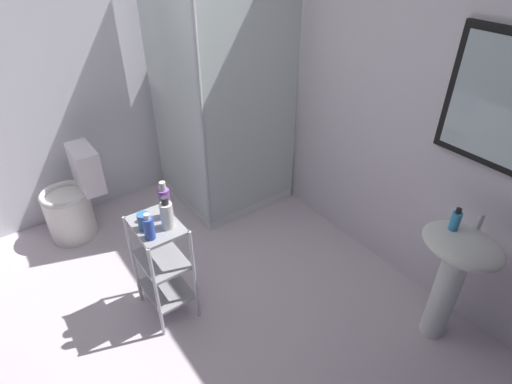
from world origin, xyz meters
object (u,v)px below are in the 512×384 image
(shampoo_bottle_blue, at_px, (149,228))
(toilet, at_px, (74,202))
(shower_stall, at_px, (221,156))
(hand_soap_bottle, at_px, (456,220))
(pedestal_sink, at_px, (454,267))
(storage_cart, at_px, (162,261))
(conditioner_bottle_purple, at_px, (165,202))
(rinse_cup, at_px, (144,221))
(lotion_bottle_white, at_px, (167,215))

(shampoo_bottle_blue, bearing_deg, toilet, -172.69)
(shower_stall, distance_m, hand_soap_bottle, 2.07)
(pedestal_sink, height_order, shampoo_bottle_blue, shampoo_bottle_blue)
(storage_cart, height_order, conditioner_bottle_purple, conditioner_bottle_purple)
(pedestal_sink, height_order, rinse_cup, rinse_cup)
(storage_cart, bearing_deg, lotion_bottle_white, 37.34)
(hand_soap_bottle, relative_size, lotion_bottle_white, 0.66)
(hand_soap_bottle, xyz_separation_m, lotion_bottle_white, (-1.04, -1.26, -0.04))
(lotion_bottle_white, distance_m, rinse_cup, 0.14)
(pedestal_sink, distance_m, toilet, 2.86)
(lotion_bottle_white, bearing_deg, storage_cart, -142.66)
(pedestal_sink, bearing_deg, rinse_cup, -130.76)
(pedestal_sink, distance_m, lotion_bottle_white, 1.70)
(storage_cart, relative_size, lotion_bottle_white, 3.48)
(lotion_bottle_white, bearing_deg, rinse_cup, -119.10)
(conditioner_bottle_purple, xyz_separation_m, rinse_cup, (0.03, -0.16, -0.05))
(storage_cart, height_order, lotion_bottle_white, lotion_bottle_white)
(shampoo_bottle_blue, bearing_deg, rinse_cup, 174.86)
(shower_stall, xyz_separation_m, hand_soap_bottle, (2.01, 0.30, 0.41))
(toilet, relative_size, shampoo_bottle_blue, 4.47)
(storage_cart, distance_m, rinse_cup, 0.36)
(storage_cart, bearing_deg, pedestal_sink, 47.77)
(toilet, distance_m, shampoo_bottle_blue, 1.40)
(storage_cart, relative_size, hand_soap_bottle, 5.29)
(shower_stall, distance_m, lotion_bottle_white, 1.41)
(shower_stall, xyz_separation_m, conditioner_bottle_purple, (0.87, -0.92, 0.38))
(pedestal_sink, height_order, toilet, pedestal_sink)
(toilet, xyz_separation_m, rinse_cup, (1.20, 0.17, 0.48))
(shower_stall, xyz_separation_m, shampoo_bottle_blue, (1.00, -1.08, 0.35))
(pedestal_sink, relative_size, toilet, 1.07)
(conditioner_bottle_purple, bearing_deg, storage_cart, -71.31)
(toilet, xyz_separation_m, storage_cart, (1.19, 0.24, 0.12))
(hand_soap_bottle, bearing_deg, storage_cart, -130.15)
(shampoo_bottle_blue, xyz_separation_m, rinse_cup, (-0.10, 0.01, -0.02))
(shower_stall, distance_m, rinse_cup, 1.44)
(toilet, distance_m, storage_cart, 1.23)
(hand_soap_bottle, height_order, rinse_cup, hand_soap_bottle)
(shower_stall, bearing_deg, hand_soap_bottle, 8.61)
(conditioner_bottle_purple, distance_m, rinse_cup, 0.17)
(shower_stall, height_order, shampoo_bottle_blue, shower_stall)
(hand_soap_bottle, bearing_deg, shower_stall, -171.39)
(toilet, height_order, shampoo_bottle_blue, shampoo_bottle_blue)
(lotion_bottle_white, bearing_deg, pedestal_sink, 48.30)
(storage_cart, xyz_separation_m, lotion_bottle_white, (0.07, 0.05, 0.40))
(storage_cart, bearing_deg, toilet, -168.53)
(conditioner_bottle_purple, bearing_deg, toilet, -164.11)
(conditioner_bottle_purple, bearing_deg, lotion_bottle_white, -20.59)
(storage_cart, xyz_separation_m, shampoo_bottle_blue, (0.10, -0.08, 0.38))
(storage_cart, xyz_separation_m, hand_soap_bottle, (1.11, 1.31, 0.43))
(pedestal_sink, xyz_separation_m, hand_soap_bottle, (-0.08, 0.00, 0.29))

